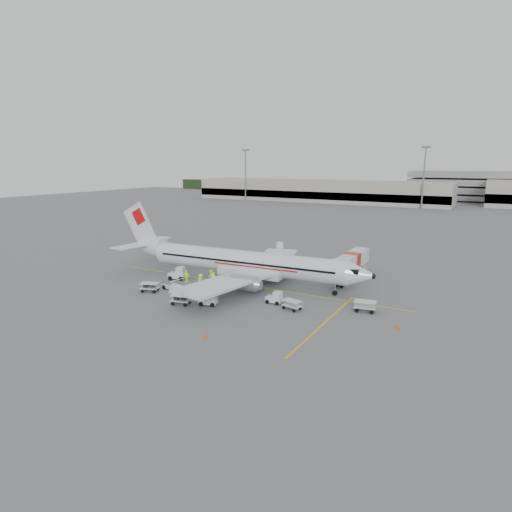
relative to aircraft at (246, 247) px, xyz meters
The scene contains 25 objects.
ground 5.37m from the aircraft, 40.68° to the right, with size 360.00×360.00×0.00m, color #56595B.
stripe_lead 5.37m from the aircraft, 40.68° to the right, with size 44.00×0.20×0.01m, color yellow.
stripe_cross 18.15m from the aircraft, 30.55° to the right, with size 0.20×20.00×0.01m, color yellow.
terminal_west 134.93m from the aircraft, 106.81° to the left, with size 110.00×22.00×9.00m, color gray, non-canonical shape.
parking_garage 161.28m from the aircraft, 80.73° to the left, with size 62.00×24.00×14.00m, color slate, non-canonical shape.
treeline 174.18m from the aircraft, 89.68° to the left, with size 300.00×3.00×6.00m, color black, non-canonical shape.
mast_west 136.11m from the aircraft, 120.50° to the left, with size 3.20×1.20×22.00m, color slate, non-canonical shape.
mast_center 117.46m from the aircraft, 87.08° to the left, with size 3.20×1.20×22.00m, color slate, non-canonical shape.
aircraft is the anchor object (origin of this frame).
jet_bridge 15.83m from the aircraft, 38.08° to the left, with size 2.71×14.44×3.79m, color silver, non-canonical shape.
belt_loader 10.81m from the aircraft, 132.42° to the right, with size 4.50×1.69×2.44m, color silver, non-canonical shape.
tug_fore 10.45m from the aircraft, 38.38° to the right, with size 1.95×1.12×1.51m, color silver, non-canonical shape.
tug_mid 11.23m from the aircraft, 85.20° to the right, with size 2.11×1.21×1.63m, color silver, non-canonical shape.
tug_aft 11.11m from the aircraft, 162.78° to the right, with size 2.39×1.37×1.85m, color silver, non-canonical shape.
cart_loaded_a 12.78m from the aircraft, 100.09° to the right, with size 2.30×1.36×1.20m, color silver, non-canonical shape.
cart_loaded_b 13.92m from the aircraft, 132.87° to the right, with size 2.32×1.37×1.21m, color silver, non-canonical shape.
cart_empty_a 13.21m from the aircraft, 34.20° to the right, with size 2.16×1.28×1.13m, color silver, non-canonical shape.
cart_empty_b 18.64m from the aircraft, 11.16° to the right, with size 2.41×1.43×1.26m, color silver, non-canonical shape.
cone_nose 23.65m from the aircraft, 17.53° to the right, with size 0.39×0.39×0.63m, color #E24004.
cone_port 20.19m from the aircraft, 87.95° to the left, with size 0.42×0.42×0.69m, color #E24004.
cone_stbd 20.12m from the aircraft, 71.36° to the right, with size 0.35×0.35×0.57m, color #E24004.
crew_a 6.27m from the aircraft, 138.90° to the right, with size 0.64×0.42×1.77m, color #C0F922.
crew_b 6.48m from the aircraft, 151.39° to the right, with size 0.93×0.73×1.92m, color #C0F922.
crew_c 7.67m from the aircraft, 135.89° to the right, with size 1.14×0.66×1.77m, color #C0F922.
crew_d 9.44m from the aircraft, 153.45° to the right, with size 1.03×0.43×1.76m, color #C0F922.
Camera 1 is at (28.38, -48.97, 16.58)m, focal length 30.00 mm.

